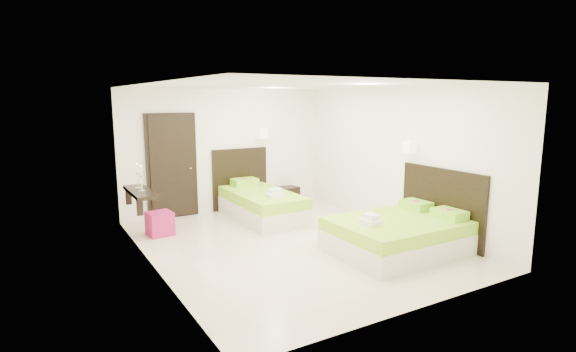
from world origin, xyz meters
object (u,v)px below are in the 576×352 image
bed_single (260,203)px  nightstand (288,195)px  bed_double (401,233)px  ottoman (160,224)px

bed_single → nightstand: bed_single is taller
bed_single → nightstand: (1.13, 0.82, -0.12)m
bed_double → ottoman: 4.16m
ottoman → bed_double: bearing=-42.1°
bed_single → bed_double: size_ratio=1.05×
bed_single → bed_double: bed_single is taller
nightstand → ottoman: 3.33m
bed_double → ottoman: bed_double is taller
bed_single → bed_double: 3.11m
bed_single → ottoman: bearing=-176.0°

